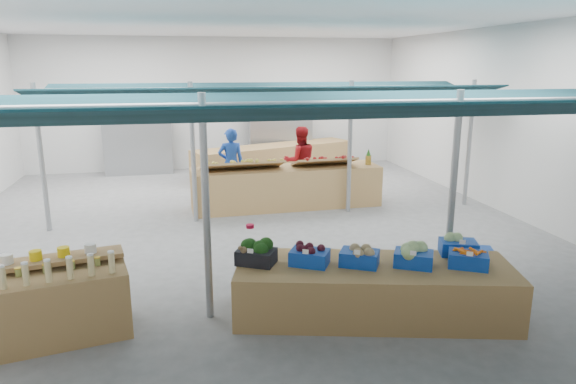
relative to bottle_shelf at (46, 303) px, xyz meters
name	(u,v)px	position (x,y,z in m)	size (l,w,h in m)	color
floor	(244,225)	(3.01, 4.12, -0.46)	(13.00, 13.00, 0.00)	slate
hall	(234,96)	(3.01, 5.56, 2.18)	(13.00, 13.00, 13.00)	silver
pole_grid	(298,153)	(3.76, 2.37, 1.35)	(10.00, 4.60, 3.00)	gray
awnings	(298,98)	(3.76, 2.37, 2.32)	(9.50, 7.08, 0.30)	black
back_shelving_left	(138,142)	(0.51, 10.12, 0.54)	(2.00, 0.50, 2.00)	#B23F33
back_shelving_right	(280,138)	(5.01, 10.12, 0.54)	(2.00, 0.50, 2.00)	#B23F33
bottle_shelf	(46,303)	(0.00, 0.00, 0.00)	(2.06, 1.46, 1.14)	olive
veg_counter	(373,290)	(4.19, -0.30, -0.10)	(3.69, 1.23, 0.72)	olive
fruit_counter	(286,187)	(4.19, 5.35, 0.02)	(4.49, 1.07, 0.96)	olive
far_counter	(275,160)	(4.60, 9.00, 0.00)	(5.19, 1.04, 0.93)	olive
crate_stack	(475,266)	(6.13, 0.35, -0.18)	(0.48, 0.34, 0.58)	#0F3BA4
vendor_left	(231,164)	(2.99, 6.45, 0.43)	(0.65, 0.43, 1.80)	#173B9A
vendor_right	(300,161)	(4.79, 6.45, 0.43)	(0.87, 0.68, 1.80)	maroon
crate_broccoli	(256,253)	(2.65, 0.10, 0.41)	(0.61, 0.55, 0.35)	black
crate_beets	(310,255)	(3.34, -0.08, 0.39)	(0.61, 0.55, 0.29)	#0F3BA4
crate_celeriac	(360,255)	(3.99, -0.25, 0.40)	(0.61, 0.55, 0.31)	#0F3BA4
crate_cabbage	(414,255)	(4.68, -0.43, 0.41)	(0.61, 0.55, 0.35)	#0F3BA4
crate_carrots	(468,259)	(5.38, -0.61, 0.37)	(0.61, 0.55, 0.29)	#0F3BA4
sparrow	(243,249)	(2.46, 0.02, 0.50)	(0.12, 0.09, 0.11)	brown
pole_ribbon	(250,228)	(2.64, 0.57, 0.62)	(0.12, 0.12, 0.28)	#BA0C2E
apple_heap_yellow	(242,163)	(3.13, 5.22, 0.66)	(1.93, 0.79, 0.27)	#997247
apple_heap_red	(324,160)	(5.10, 5.27, 0.66)	(1.53, 0.77, 0.27)	#997247
pineapple	(368,157)	(6.23, 5.30, 0.68)	(0.14, 0.14, 0.39)	#8C6019
crate_extra	(458,244)	(5.49, -0.16, 0.40)	(0.59, 0.49, 0.32)	#0F3BA4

